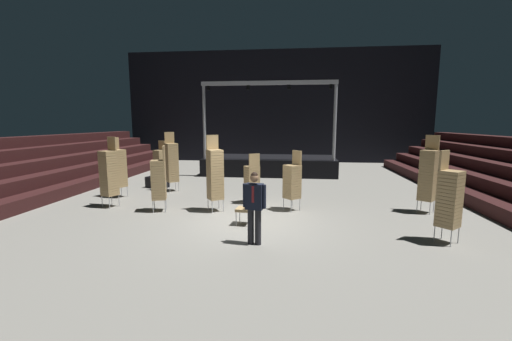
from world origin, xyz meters
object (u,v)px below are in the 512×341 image
chair_stack_front_left (449,198)px  chair_stack_mid_left (172,162)px  chair_stack_rear_left (428,175)px  chair_stack_rear_centre (160,160)px  man_with_tie (254,204)px  chair_stack_mid_right (292,181)px  stage_riser (270,164)px  chair_stack_front_right (215,174)px  loose_chair_near_man (247,206)px  equipment_road_case (158,182)px  chair_stack_rear_right (252,178)px  chair_stack_aisle_left (109,172)px  chair_stack_aisle_right (118,168)px  chair_stack_mid_centre (159,179)px

chair_stack_front_left → chair_stack_mid_left: chair_stack_mid_left is taller
chair_stack_rear_left → chair_stack_rear_centre: bearing=14.3°
man_with_tie → chair_stack_mid_right: 3.27m
stage_riser → chair_stack_front_left: bearing=-64.0°
chair_stack_front_right → loose_chair_near_man: chair_stack_front_right is taller
man_with_tie → chair_stack_front_right: size_ratio=0.70×
chair_stack_rear_left → equipment_road_case: (-10.24, 2.92, -1.00)m
chair_stack_rear_right → chair_stack_aisle_left: bearing=158.6°
chair_stack_rear_left → chair_stack_rear_right: (-5.70, 0.62, -0.34)m
man_with_tie → chair_stack_rear_left: (5.15, 3.35, 0.25)m
man_with_tie → equipment_road_case: 8.11m
chair_stack_mid_right → equipment_road_case: 6.77m
chair_stack_front_left → stage_riser: bearing=-106.0°
chair_stack_rear_centre → chair_stack_aisle_right: bearing=113.7°
chair_stack_rear_centre → chair_stack_aisle_left: 5.32m
man_with_tie → chair_stack_front_right: chair_stack_front_right is taller
chair_stack_mid_right → chair_stack_aisle_left: chair_stack_aisle_left is taller
man_with_tie → chair_stack_rear_centre: bearing=-44.4°
stage_riser → chair_stack_mid_centre: bearing=-109.8°
chair_stack_rear_centre → chair_stack_aisle_right: (-0.01, -3.86, 0.17)m
chair_stack_mid_left → chair_stack_mid_centre: bearing=63.3°
chair_stack_rear_left → loose_chair_near_man: bearing=57.0°
chair_stack_front_right → chair_stack_front_left: bearing=126.0°
chair_stack_front_left → chair_stack_mid_right: (-3.70, 2.53, -0.13)m
chair_stack_mid_left → chair_stack_aisle_left: chair_stack_mid_left is taller
chair_stack_front_right → chair_stack_aisle_left: size_ratio=1.04×
man_with_tie → chair_stack_aisle_right: 7.21m
chair_stack_mid_left → chair_stack_rear_right: size_ratio=1.38×
chair_stack_rear_left → chair_stack_aisle_right: bearing=33.0°
chair_stack_rear_centre → man_with_tie: bearing=149.1°
chair_stack_rear_right → chair_stack_aisle_left: chair_stack_aisle_left is taller
chair_stack_mid_right → chair_stack_aisle_right: bearing=38.5°
man_with_tie → chair_stack_mid_left: chair_stack_mid_left is taller
equipment_road_case → chair_stack_mid_right: bearing=-27.6°
chair_stack_front_right → chair_stack_mid_centre: (-1.80, -0.22, -0.17)m
stage_riser → chair_stack_rear_right: 6.87m
chair_stack_rear_right → chair_stack_rear_centre: size_ratio=0.91×
equipment_road_case → loose_chair_near_man: 6.73m
chair_stack_aisle_left → chair_stack_aisle_right: size_ratio=1.04×
chair_stack_mid_centre → equipment_road_case: (-1.69, 3.74, -0.83)m
chair_stack_front_left → chair_stack_rear_left: 2.79m
chair_stack_aisle_left → equipment_road_case: (0.22, 3.39, -0.95)m
chair_stack_mid_left → stage_riser: bearing=-165.9°
chair_stack_mid_left → equipment_road_case: chair_stack_mid_left is taller
chair_stack_front_left → chair_stack_rear_centre: 12.81m
chair_stack_rear_left → equipment_road_case: size_ratio=2.75×
chair_stack_mid_centre → chair_stack_mid_left: bearing=-4.1°
chair_stack_front_right → chair_stack_rear_left: (6.75, 0.60, 0.00)m
chair_stack_rear_right → chair_stack_mid_right: bearing=-63.9°
chair_stack_front_left → chair_stack_aisle_right: bearing=-61.7°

